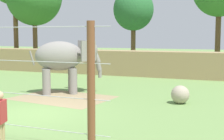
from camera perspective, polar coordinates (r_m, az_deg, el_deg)
The scene contains 7 objects.
ground_plane at distance 12.98m, azimuth -13.45°, elevation -7.48°, with size 120.00×120.00×0.00m, color #6B8E4C.
dirt_patch at distance 15.93m, azimuth -8.64°, elevation -4.84°, with size 4.50×3.28×0.01m, color #937F5B.
embankment_wall at distance 24.40m, azimuth 4.05°, elevation 1.22°, with size 36.00×1.80×1.84m, color #997F56.
elephant at distance 16.95m, azimuth -8.28°, elevation 2.06°, with size 3.33×2.75×2.76m.
enrichment_ball at distance 14.70m, azimuth 11.89°, elevation -4.23°, with size 0.81×0.81×0.81m, color tan.
zookeeper at distance 8.52m, azimuth -19.08°, elevation -8.46°, with size 0.31×0.57×1.67m.
tree_right_of_centre at distance 31.06m, azimuth 3.79°, elevation 10.49°, with size 3.78×3.78×7.39m.
Camera 1 is at (7.28, -10.32, 3.03)m, focal length 52.07 mm.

